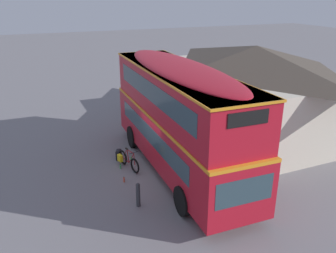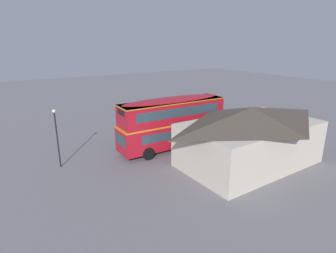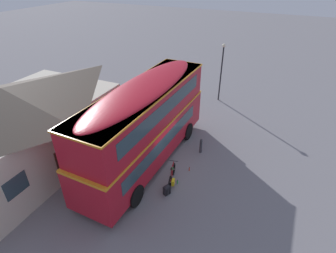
% 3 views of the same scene
% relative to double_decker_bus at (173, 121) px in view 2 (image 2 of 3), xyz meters
% --- Properties ---
extents(ground_plane, '(120.00, 120.00, 0.00)m').
position_rel_double_decker_bus_xyz_m(ground_plane, '(-0.11, -0.82, -2.64)').
color(ground_plane, slate).
extents(double_decker_bus, '(10.33, 2.79, 4.79)m').
position_rel_double_decker_bus_xyz_m(double_decker_bus, '(0.00, 0.00, 0.00)').
color(double_decker_bus, black).
rests_on(double_decker_bus, ground).
extents(touring_bicycle, '(1.70, 0.72, 0.97)m').
position_rel_double_decker_bus_xyz_m(touring_bicycle, '(-1.03, -2.04, -2.27)').
color(touring_bicycle, black).
rests_on(touring_bicycle, ground).
extents(backpack_on_ground, '(0.39, 0.36, 0.55)m').
position_rel_double_decker_bus_xyz_m(backpack_on_ground, '(-1.99, -2.19, -2.36)').
color(backpack_on_ground, black).
rests_on(backpack_on_ground, ground).
extents(water_bottle_green_metal, '(0.07, 0.07, 0.24)m').
position_rel_double_decker_bus_xyz_m(water_bottle_green_metal, '(-1.08, -2.37, -2.53)').
color(water_bottle_green_metal, green).
rests_on(water_bottle_green_metal, ground).
extents(water_bottle_red_squeeze, '(0.06, 0.06, 0.25)m').
position_rel_double_decker_bus_xyz_m(water_bottle_red_squeeze, '(0.15, -2.56, -2.53)').
color(water_bottle_red_squeeze, '#D84C33').
rests_on(water_bottle_red_squeeze, ground).
extents(pub_building, '(11.36, 6.89, 4.73)m').
position_rel_double_decker_bus_xyz_m(pub_building, '(-3.30, 6.17, -0.23)').
color(pub_building, beige).
rests_on(pub_building, ground).
extents(street_lamp, '(0.28, 0.28, 4.71)m').
position_rel_double_decker_bus_xyz_m(street_lamp, '(9.77, -1.44, 0.26)').
color(street_lamp, black).
rests_on(street_lamp, ground).
extents(kerb_bollard, '(0.16, 0.16, 0.97)m').
position_rel_double_decker_bus_xyz_m(kerb_bollard, '(2.05, -2.55, -2.15)').
color(kerb_bollard, '#333338').
rests_on(kerb_bollard, ground).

